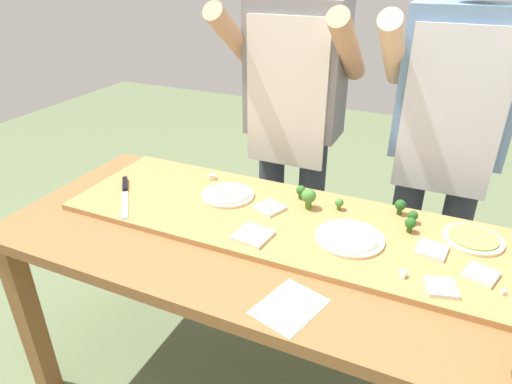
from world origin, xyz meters
TOP-DOWN VIEW (x-y plane):
  - prep_table at (0.00, 0.00)m, footprint 1.83×0.76m
  - cutting_board at (-0.04, 0.11)m, footprint 1.47×0.49m
  - chefs_knife at (-0.63, 0.04)m, footprint 0.21×0.26m
  - pizza_whole_cheese_artichoke at (-0.26, 0.17)m, footprint 0.20×0.20m
  - pizza_whole_white_garlic at (0.22, 0.08)m, footprint 0.22×0.22m
  - pizza_whole_pesto_green at (0.58, 0.23)m, footprint 0.18×0.18m
  - pizza_slice_center at (0.47, 0.11)m, footprint 0.10×0.10m
  - pizza_slice_near_left at (-0.06, -0.04)m, footprint 0.12×0.12m
  - pizza_slice_far_right at (0.51, -0.06)m, footprint 0.10×0.10m
  - pizza_slice_near_right at (-0.08, 0.15)m, footprint 0.12×0.12m
  - pizza_slice_far_left at (0.60, 0.05)m, footprint 0.10×0.10m
  - broccoli_floret_front_right at (0.04, 0.21)m, footprint 0.05×0.05m
  - broccoli_floret_back_right at (0.39, 0.20)m, footprint 0.04×0.04m
  - broccoli_floret_front_left at (0.14, 0.25)m, footprint 0.03×0.03m
  - broccoli_floret_back_mid at (0.39, 0.26)m, footprint 0.03×0.03m
  - broccoli_floret_back_left at (0.34, 0.30)m, footprint 0.04×0.04m
  - broccoli_floret_front_mid at (-0.01, 0.27)m, footprint 0.04×0.04m
  - cheese_crumble_a at (0.66, -0.01)m, footprint 0.02×0.02m
  - cheese_crumble_b at (-0.38, 0.28)m, footprint 0.03×0.03m
  - cheese_crumble_c at (0.40, -0.05)m, footprint 0.02×0.02m
  - recipe_note at (0.15, -0.27)m, footprint 0.18×0.21m
  - cook_left at (-0.18, 0.64)m, footprint 0.54×0.39m
  - cook_right at (0.44, 0.64)m, footprint 0.54×0.39m

SIDE VIEW (x-z plane):
  - prep_table at x=0.00m, z-range 0.29..1.06m
  - recipe_note at x=0.15m, z-range 0.77..0.78m
  - cutting_board at x=-0.04m, z-range 0.77..0.79m
  - chefs_knife at x=-0.63m, z-range 0.79..0.81m
  - pizza_slice_center at x=0.47m, z-range 0.79..0.81m
  - pizza_slice_near_left at x=-0.06m, z-range 0.79..0.81m
  - pizza_slice_far_right at x=0.51m, z-range 0.79..0.81m
  - pizza_slice_near_right at x=-0.08m, z-range 0.79..0.81m
  - pizza_slice_far_left at x=0.60m, z-range 0.79..0.81m
  - cheese_crumble_a at x=0.66m, z-range 0.79..0.81m
  - pizza_whole_pesto_green at x=0.58m, z-range 0.79..0.81m
  - pizza_whole_cheese_artichoke at x=-0.26m, z-range 0.79..0.81m
  - pizza_whole_white_garlic at x=0.22m, z-range 0.79..0.81m
  - cheese_crumble_c at x=0.40m, z-range 0.79..0.81m
  - cheese_crumble_b at x=-0.38m, z-range 0.79..0.82m
  - broccoli_floret_front_left at x=0.14m, z-range 0.80..0.84m
  - broccoli_floret_back_mid at x=0.39m, z-range 0.80..0.84m
  - broccoli_floret_back_right at x=0.39m, z-range 0.80..0.85m
  - broccoli_floret_front_mid at x=-0.01m, z-range 0.80..0.85m
  - broccoli_floret_back_left at x=0.34m, z-range 0.80..0.86m
  - broccoli_floret_front_right at x=0.04m, z-range 0.80..0.88m
  - cook_left at x=-0.18m, z-range 0.16..1.83m
  - cook_right at x=0.44m, z-range 0.16..1.83m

